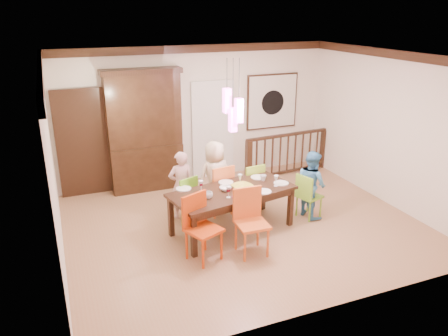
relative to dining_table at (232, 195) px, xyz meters
name	(u,v)px	position (x,y,z in m)	size (l,w,h in m)	color
floor	(243,224)	(0.27, 0.12, -0.67)	(6.00, 6.00, 0.00)	#A3734F
ceiling	(246,56)	(0.27, 0.12, 2.23)	(6.00, 6.00, 0.00)	white
wall_back	(197,114)	(0.27, 2.62, 0.78)	(6.00, 6.00, 0.00)	silver
wall_left	(52,169)	(-2.73, 0.12, 0.78)	(5.00, 5.00, 0.00)	silver
wall_right	(389,129)	(3.27, 0.12, 0.78)	(5.00, 5.00, 0.00)	silver
crown_molding	(246,62)	(0.27, 0.12, 2.15)	(6.00, 5.00, 0.16)	black
panel_door	(84,145)	(-2.13, 2.57, 0.38)	(1.04, 0.07, 2.24)	black
white_doorway	(213,131)	(0.62, 2.59, 0.38)	(0.97, 0.05, 2.22)	silver
painting	(272,102)	(2.07, 2.58, 0.93)	(1.25, 0.06, 1.25)	black
pendant_cluster	(233,110)	(0.00, 0.00, 1.44)	(0.27, 0.21, 1.14)	#F94AC8
dining_table	(232,195)	(0.00, 0.00, 0.00)	(2.22, 1.32, 0.75)	black
chair_far_left	(183,195)	(-0.66, 0.68, -0.17)	(0.51, 0.51, 0.86)	#64B21F
chair_far_mid	(218,185)	(0.03, 0.72, -0.11)	(0.50, 0.50, 0.97)	orange
chair_far_right	(250,182)	(0.67, 0.73, -0.15)	(0.45, 0.45, 0.90)	#9DCC34
chair_near_left	(204,225)	(-0.75, -0.69, -0.08)	(0.60, 0.60, 1.02)	#BD390B
chair_near_mid	(252,219)	(-0.01, -0.81, -0.07)	(0.48, 0.48, 1.03)	#D25720
chair_end_right	(310,192)	(1.50, -0.03, -0.19)	(0.47, 0.47, 0.83)	#7AB52D
china_hutch	(145,131)	(-0.93, 2.42, 0.59)	(1.59, 0.46, 2.50)	black
balustrade	(288,153)	(2.25, 2.07, -0.17)	(2.17, 0.25, 0.96)	black
person_far_left	(181,185)	(-0.65, 0.82, -0.04)	(0.46, 0.30, 1.26)	beige
person_far_mid	(215,177)	(0.01, 0.84, 0.01)	(0.66, 0.43, 1.36)	beige
person_end_right	(311,184)	(1.55, 0.01, -0.05)	(0.60, 0.47, 1.24)	#4690C5
serving_bowl	(242,187)	(0.16, -0.05, 0.13)	(0.33, 0.33, 0.08)	gold
small_bowl	(225,189)	(-0.11, 0.03, 0.12)	(0.20, 0.20, 0.06)	white
cup_left	(209,195)	(-0.48, -0.17, 0.14)	(0.13, 0.13, 0.11)	silver
cup_right	(263,178)	(0.67, 0.19, 0.14)	(0.11, 0.11, 0.10)	silver
plate_far_left	(184,189)	(-0.74, 0.34, 0.09)	(0.26, 0.26, 0.01)	white
plate_far_mid	(226,182)	(0.02, 0.34, 0.09)	(0.26, 0.26, 0.01)	white
plate_far_right	(258,177)	(0.65, 0.35, 0.09)	(0.26, 0.26, 0.01)	white
plate_near_left	(196,204)	(-0.74, -0.34, 0.09)	(0.26, 0.26, 0.01)	white
plate_near_mid	(264,191)	(0.45, -0.27, 0.09)	(0.26, 0.26, 0.01)	white
plate_end_right	(281,183)	(0.90, -0.05, 0.09)	(0.26, 0.26, 0.01)	white
wine_glass_a	(201,186)	(-0.50, 0.14, 0.18)	(0.08, 0.08, 0.19)	#590C19
wine_glass_b	(240,180)	(0.21, 0.16, 0.18)	(0.08, 0.08, 0.19)	silver
wine_glass_c	(228,192)	(-0.18, -0.26, 0.18)	(0.08, 0.08, 0.19)	#590C19
wine_glass_d	(276,181)	(0.76, -0.11, 0.18)	(0.08, 0.08, 0.19)	silver
napkin	(239,198)	(-0.03, -0.34, 0.09)	(0.18, 0.14, 0.01)	#D83359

